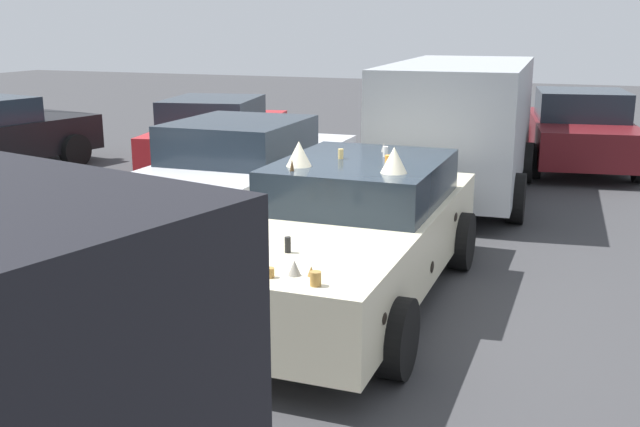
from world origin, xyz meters
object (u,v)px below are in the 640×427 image
at_px(parked_van_far_right, 460,122).
at_px(parked_sedan_near_right, 219,132).
at_px(parked_sedan_behind_left, 580,130).
at_px(parked_sedan_far_right, 249,170).
at_px(art_car_decorated, 351,232).

bearing_deg(parked_van_far_right, parked_sedan_near_right, 76.82).
bearing_deg(parked_sedan_near_right, parked_sedan_behind_left, -80.76).
relative_size(parked_sedan_near_right, parked_sedan_behind_left, 1.11).
relative_size(parked_sedan_behind_left, parked_sedan_far_right, 0.97).
distance_m(parked_sedan_behind_left, parked_sedan_far_right, 7.33).
xyz_separation_m(parked_van_far_right, parked_sedan_far_right, (-2.61, 2.50, -0.49)).
xyz_separation_m(parked_sedan_behind_left, parked_sedan_far_right, (-5.97, 4.26, -0.01)).
height_order(art_car_decorated, parked_sedan_far_right, art_car_decorated).
xyz_separation_m(art_car_decorated, parked_sedan_near_right, (5.97, 4.71, -0.03)).
distance_m(parked_van_far_right, parked_sedan_behind_left, 3.83).
distance_m(art_car_decorated, parked_sedan_near_right, 7.60).
bearing_deg(art_car_decorated, parked_van_far_right, 178.14).
xyz_separation_m(parked_sedan_near_right, parked_sedan_behind_left, (2.47, -6.63, 0.05)).
relative_size(parked_van_far_right, parked_sedan_far_right, 1.10).
bearing_deg(art_car_decorated, parked_sedan_behind_left, 167.10).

